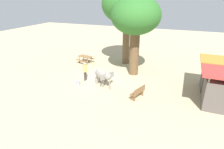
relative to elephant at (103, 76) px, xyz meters
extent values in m
plane|color=tan|center=(-1.21, -0.70, -0.87)|extent=(60.00, 60.00, 0.00)
cylinder|color=gray|center=(-0.08, 0.27, -0.58)|extent=(0.25, 0.25, 0.58)
cylinder|color=gray|center=(0.27, 0.07, -0.58)|extent=(0.25, 0.25, 0.58)
cylinder|color=gray|center=(-0.47, -0.43, -0.58)|extent=(0.25, 0.25, 0.58)
cylinder|color=gray|center=(-0.12, -0.63, -0.58)|extent=(0.25, 0.25, 0.58)
ellipsoid|color=gray|center=(-0.10, -0.18, 0.06)|extent=(1.35, 1.63, 0.87)
sphere|color=gray|center=(0.34, 0.61, 0.17)|extent=(0.62, 0.62, 0.62)
cone|color=gray|center=(0.45, 0.81, -0.38)|extent=(0.19, 0.19, 0.98)
cube|color=gray|center=(-0.07, 0.72, 0.17)|extent=(0.48, 0.31, 0.46)
cube|color=gray|center=(0.65, 0.33, 0.17)|extent=(0.48, 0.31, 0.46)
cylinder|color=#3F3833|center=(-0.42, -1.82, -0.46)|extent=(0.14, 0.14, 0.82)
cylinder|color=#3F3833|center=(-0.24, -1.85, -0.46)|extent=(0.14, 0.14, 0.82)
cylinder|color=tan|center=(-0.33, -1.83, 0.24)|extent=(0.32, 0.32, 0.58)
sphere|color=tan|center=(-0.33, -1.83, 0.64)|extent=(0.22, 0.22, 0.22)
cylinder|color=tan|center=(-0.54, -1.80, 0.25)|extent=(0.09, 0.09, 0.55)
cylinder|color=tan|center=(-0.12, -1.86, 0.25)|extent=(0.09, 0.09, 0.55)
cylinder|color=brown|center=(-6.11, -0.02, 1.45)|extent=(0.74, 0.74, 4.65)
ellipsoid|color=#2D6B28|center=(-6.11, -0.02, 5.25)|extent=(5.43, 4.97, 3.84)
cylinder|color=brown|center=(-3.38, 1.66, 1.18)|extent=(0.88, 0.88, 4.10)
ellipsoid|color=#2D6B28|center=(-3.38, 1.66, 4.49)|extent=(4.66, 4.27, 3.30)
cube|color=brown|center=(0.98, 3.19, -0.42)|extent=(1.45, 0.84, 0.06)
cube|color=brown|center=(1.03, 3.35, -0.19)|extent=(1.34, 0.52, 0.40)
cube|color=brown|center=(1.47, 3.02, -0.66)|extent=(0.19, 0.37, 0.42)
cube|color=brown|center=(0.48, 3.36, -0.66)|extent=(0.19, 0.37, 0.42)
cube|color=olive|center=(-4.46, -4.15, -0.12)|extent=(1.15, 1.65, 0.06)
cylinder|color=olive|center=(-4.30, -4.81, -0.51)|extent=(0.10, 0.10, 0.72)
cylinder|color=olive|center=(-4.92, -4.65, -0.51)|extent=(0.10, 0.10, 0.72)
cylinder|color=olive|center=(-4.00, -3.65, -0.51)|extent=(0.10, 0.10, 0.72)
cylinder|color=olive|center=(-4.62, -3.49, -0.51)|extent=(0.10, 0.10, 0.72)
cube|color=olive|center=(-3.86, -4.30, -0.43)|extent=(0.61, 1.51, 0.05)
cube|color=olive|center=(-5.06, -3.99, -0.43)|extent=(0.61, 1.51, 0.05)
cube|color=#59514C|center=(-2.47, 8.40, 0.13)|extent=(2.00, 1.80, 2.00)
cube|color=orange|center=(-2.47, 8.40, 1.59)|extent=(2.50, 2.50, 0.12)
cylinder|color=gray|center=(-1.57, 7.59, 0.33)|extent=(0.10, 0.10, 2.40)
cylinder|color=gray|center=(-3.37, 7.59, 0.33)|extent=(0.10, 0.10, 2.40)
cube|color=#59514C|center=(0.13, 8.40, 0.13)|extent=(2.00, 1.80, 2.00)
cube|color=#C63833|center=(0.13, 8.40, 1.59)|extent=(2.50, 2.50, 0.12)
cylinder|color=gray|center=(1.03, 7.59, 0.33)|extent=(0.10, 0.10, 2.40)
cylinder|color=gray|center=(-0.77, 7.59, 0.33)|extent=(0.10, 0.10, 2.40)
cylinder|color=gray|center=(0.67, -1.99, -0.71)|extent=(0.36, 0.36, 0.32)
camera|label=1|loc=(12.94, 6.00, 6.03)|focal=30.38mm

